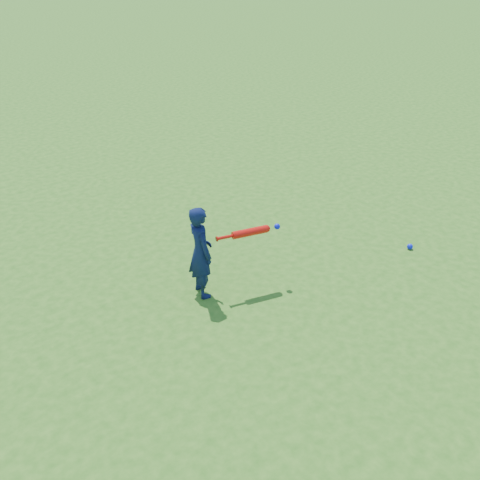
# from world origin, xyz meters

# --- Properties ---
(ground) EXTENTS (80.00, 80.00, 0.00)m
(ground) POSITION_xyz_m (0.00, 0.00, 0.00)
(ground) COLOR #306F1A
(ground) RESTS_ON ground
(child) EXTENTS (0.36, 0.47, 1.15)m
(child) POSITION_xyz_m (-0.53, 0.48, 0.57)
(child) COLOR #0D1840
(child) RESTS_ON ground
(ground_ball_blue) EXTENTS (0.08, 0.08, 0.08)m
(ground_ball_blue) POSITION_xyz_m (2.32, -0.50, 0.04)
(ground_ball_blue) COLOR #0D1DED
(ground_ball_blue) RESTS_ON ground
(bat_swing) EXTENTS (0.80, 0.29, 0.09)m
(bat_swing) POSITION_xyz_m (0.07, 0.25, 0.73)
(bat_swing) COLOR red
(bat_swing) RESTS_ON ground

